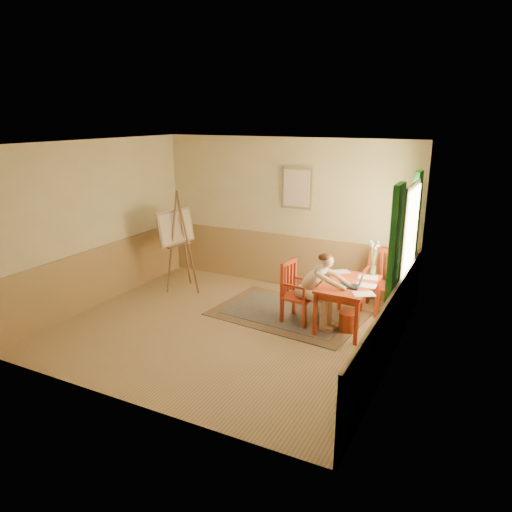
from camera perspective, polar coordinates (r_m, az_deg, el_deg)
The scene contains 14 objects.
room at distance 7.06m, azimuth -3.82°, elevation 1.85°, with size 5.04×4.54×2.84m.
wainscot at distance 7.99m, azimuth -0.81°, elevation -3.11°, with size 5.00×4.50×1.00m.
window at distance 7.29m, azimuth 17.42°, elevation 1.15°, with size 0.12×2.01×2.20m.
wall_portrait at distance 8.80m, azimuth 4.89°, elevation 8.05°, with size 0.60×0.05×0.76m.
rug at distance 8.03m, azimuth 3.83°, elevation -6.83°, with size 2.55×1.83×0.02m.
table at distance 7.46m, azimuth 10.97°, elevation -3.80°, with size 0.76×1.23×0.72m.
chair_left at distance 7.59m, azimuth 4.86°, elevation -4.32°, with size 0.51×0.49×0.98m.
chair_back at distance 8.31m, azimuth 14.38°, elevation -2.79°, with size 0.46×0.48×1.02m.
figure at distance 7.39m, azimuth 7.22°, elevation -3.52°, with size 0.92×0.45×1.21m.
laptop at distance 7.24m, azimuth 11.41°, elevation -3.32°, with size 0.38×0.25×0.23m.
papers at distance 7.51m, azimuth 12.18°, elevation -3.00°, with size 0.97×1.18×0.00m.
vase at distance 7.83m, azimuth 13.80°, elevation -0.37°, with size 0.20×0.29×0.56m.
wastebasket at distance 7.49m, azimuth 10.92°, elevation -7.68°, with size 0.28×0.28×0.30m, color #C04520.
easel at distance 8.96m, azimuth -9.37°, elevation 2.91°, with size 0.69×0.84×1.88m.
Camera 1 is at (3.49, -5.88, 3.17)m, focal length 33.59 mm.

